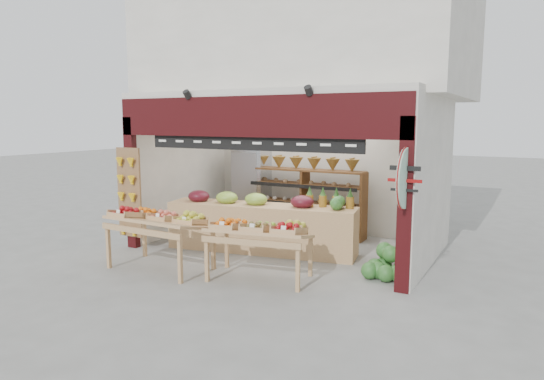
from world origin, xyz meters
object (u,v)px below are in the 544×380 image
Objects in this scene: refrigerator at (252,187)px; watermelon_pile at (387,266)px; back_shelving at (305,185)px; mid_counter at (260,226)px; display_table_right at (260,230)px; cardboard_stack at (214,225)px; display_table_left at (157,220)px.

watermelon_pile is (3.99, -2.31, -0.78)m from refrigerator.
back_shelving reaches higher than watermelon_pile.
display_table_right is at bearing -60.39° from mid_counter.
display_table_right is 2.20m from watermelon_pile.
mid_counter reaches higher than cardboard_stack.
mid_counter is 2.16× the size of display_table_right.
mid_counter is 1.73m from display_table_right.
back_shelving is 1.44× the size of refrigerator.
refrigerator is at bearing 122.71° from display_table_right.
back_shelving reaches higher than display_table_right.
cardboard_stack is 1.28× the size of watermelon_pile.
display_table_left is (-1.22, -3.53, -0.29)m from back_shelving.
display_table_left is 4.03m from watermelon_pile.
back_shelving is 2.87× the size of cardboard_stack.
cardboard_stack is at bearing 165.98° from watermelon_pile.
watermelon_pile is (4.26, -1.06, -0.05)m from cardboard_stack.
back_shelving reaches higher than display_table_left.
refrigerator reaches higher than watermelon_pile.
refrigerator reaches higher than cardboard_stack.
cardboard_stack is at bearing 138.97° from display_table_right.
mid_counter is 2.10m from display_table_left.
cardboard_stack is at bearing 157.99° from mid_counter.
mid_counter is (1.33, -1.90, -0.46)m from refrigerator.
refrigerator reaches higher than back_shelving.
refrigerator is 4.01m from display_table_right.
mid_counter is at bearing -22.01° from cardboard_stack.
watermelon_pile is (1.82, 1.06, -0.62)m from display_table_right.
back_shelving is 3.46m from watermelon_pile.
display_table_right is 2.31× the size of watermelon_pile.
back_shelving is 1.48m from refrigerator.
display_table_left is at bearing -171.36° from display_table_right.
refrigerator is (-1.47, 0.13, -0.15)m from back_shelving.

